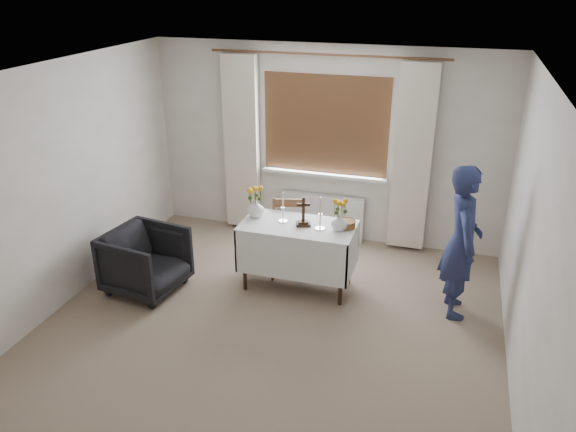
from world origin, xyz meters
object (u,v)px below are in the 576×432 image
(flower_vase_right, at_px, (339,222))
(wooden_chair, at_px, (288,239))
(altar_table, at_px, (298,256))
(wooden_cross, at_px, (303,212))
(person, at_px, (462,242))
(armchair, at_px, (146,261))
(flower_vase_left, at_px, (256,208))

(flower_vase_right, bearing_deg, wooden_chair, 158.82)
(altar_table, xyz_separation_m, wooden_cross, (0.06, -0.00, 0.54))
(wooden_chair, bearing_deg, flower_vase_right, -36.04)
(altar_table, xyz_separation_m, flower_vase_right, (0.45, 0.01, 0.47))
(wooden_cross, relative_size, flower_vase_right, 1.75)
(altar_table, height_order, wooden_chair, wooden_chair)
(flower_vase_right, bearing_deg, altar_table, -179.34)
(altar_table, bearing_deg, person, 0.02)
(armchair, bearing_deg, flower_vase_right, -66.07)
(altar_table, bearing_deg, armchair, -160.63)
(person, xyz_separation_m, flower_vase_left, (-2.21, 0.08, 0.06))
(altar_table, height_order, flower_vase_right, flower_vase_right)
(flower_vase_left, height_order, flower_vase_right, flower_vase_left)
(altar_table, bearing_deg, wooden_cross, -2.72)
(person, height_order, flower_vase_left, person)
(armchair, bearing_deg, flower_vase_left, -50.60)
(armchair, xyz_separation_m, person, (3.28, 0.56, 0.45))
(wooden_chair, bearing_deg, altar_table, -68.36)
(altar_table, distance_m, flower_vase_left, 0.71)
(wooden_cross, distance_m, flower_vase_right, 0.40)
(altar_table, xyz_separation_m, wooden_chair, (-0.19, 0.25, 0.06))
(armchair, height_order, flower_vase_left, flower_vase_left)
(altar_table, distance_m, person, 1.75)
(armchair, distance_m, flower_vase_left, 1.34)
(wooden_cross, xyz_separation_m, flower_vase_left, (-0.57, 0.09, -0.06))
(armchair, relative_size, person, 0.49)
(armchair, height_order, flower_vase_right, flower_vase_right)
(armchair, relative_size, wooden_cross, 2.39)
(person, distance_m, flower_vase_left, 2.22)
(wooden_chair, xyz_separation_m, flower_vase_right, (0.64, -0.25, 0.41))
(wooden_chair, height_order, flower_vase_left, flower_vase_left)
(wooden_chair, relative_size, wooden_cross, 2.70)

